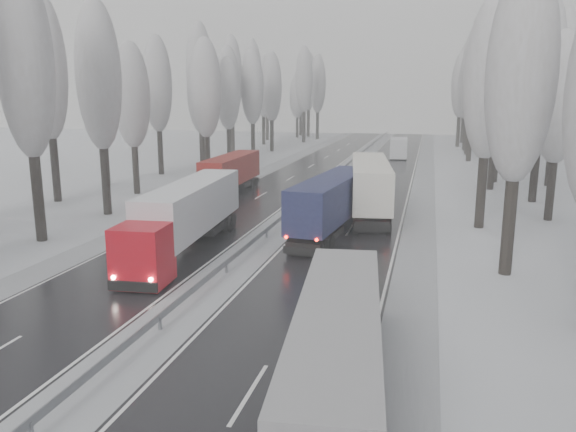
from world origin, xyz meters
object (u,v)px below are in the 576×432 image
at_px(truck_blue_box, 336,199).
at_px(truck_grey_tarp, 339,341).
at_px(truck_cream_box, 370,183).
at_px(box_truck_distant, 399,148).
at_px(truck_red_red, 228,174).
at_px(truck_red_white, 187,213).

bearing_deg(truck_blue_box, truck_grey_tarp, -74.30).
bearing_deg(truck_grey_tarp, truck_blue_box, 93.40).
height_order(truck_cream_box, box_truck_distant, truck_cream_box).
bearing_deg(truck_grey_tarp, box_truck_distant, 85.60).
xyz_separation_m(truck_grey_tarp, box_truck_distant, (-2.30, 73.83, -0.63)).
bearing_deg(truck_cream_box, truck_red_red, 153.53).
height_order(box_truck_distant, truck_red_white, truck_red_white).
distance_m(truck_cream_box, box_truck_distant, 43.95).
bearing_deg(truck_red_red, truck_cream_box, -20.32).
xyz_separation_m(box_truck_distant, truck_red_white, (-9.81, -58.31, 0.88)).
relative_size(truck_blue_box, truck_red_white, 0.98).
height_order(truck_grey_tarp, truck_red_red, truck_red_red).
bearing_deg(truck_red_white, truck_blue_box, 37.89).
xyz_separation_m(truck_grey_tarp, truck_red_red, (-16.41, 34.65, 0.04)).
xyz_separation_m(box_truck_distant, truck_red_red, (-14.11, -39.18, 0.68)).
relative_size(truck_grey_tarp, truck_blue_box, 0.92).
xyz_separation_m(truck_cream_box, box_truck_distant, (-0.06, 43.94, -1.06)).
relative_size(truck_grey_tarp, truck_cream_box, 0.84).
distance_m(truck_blue_box, truck_red_red, 17.08).
relative_size(truck_cream_box, box_truck_distant, 2.11).
distance_m(truck_grey_tarp, truck_cream_box, 29.98).
relative_size(truck_grey_tarp, truck_red_red, 0.98).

